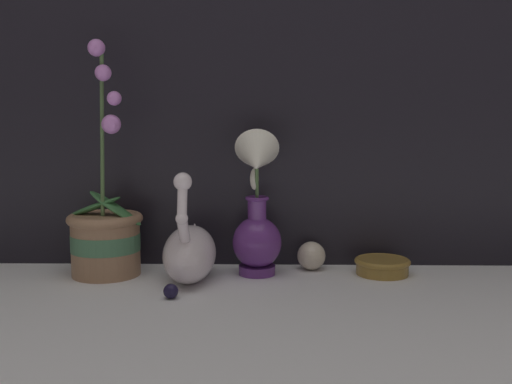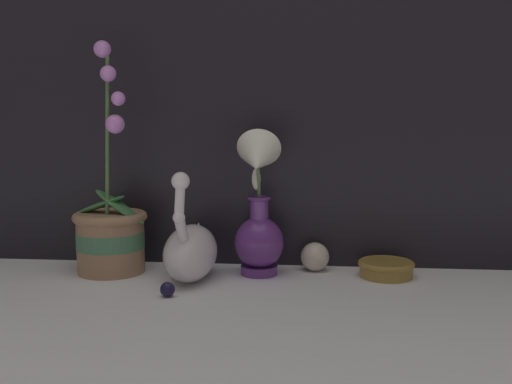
{
  "view_description": "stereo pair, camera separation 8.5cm",
  "coord_description": "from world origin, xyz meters",
  "px_view_note": "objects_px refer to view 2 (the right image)",
  "views": [
    {
      "loc": [
        0.05,
        -1.01,
        0.32
      ],
      "look_at": [
        0.03,
        0.14,
        0.18
      ],
      "focal_mm": 42.0,
      "sensor_mm": 36.0,
      "label": 1
    },
    {
      "loc": [
        0.13,
        -1.0,
        0.32
      ],
      "look_at": [
        0.03,
        0.14,
        0.18
      ],
      "focal_mm": 42.0,
      "sensor_mm": 36.0,
      "label": 2
    }
  ],
  "objects_px": {
    "glass_sphere": "(315,257)",
    "amber_dish": "(386,267)",
    "blue_vase": "(259,216)",
    "swan_figurine": "(191,250)",
    "orchid_potted_plant": "(111,231)"
  },
  "relations": [
    {
      "from": "blue_vase",
      "to": "amber_dish",
      "type": "distance_m",
      "value": 0.28
    },
    {
      "from": "swan_figurine",
      "to": "blue_vase",
      "type": "height_order",
      "value": "blue_vase"
    },
    {
      "from": "orchid_potted_plant",
      "to": "blue_vase",
      "type": "distance_m",
      "value": 0.31
    },
    {
      "from": "swan_figurine",
      "to": "blue_vase",
      "type": "bearing_deg",
      "value": 17.29
    },
    {
      "from": "swan_figurine",
      "to": "glass_sphere",
      "type": "bearing_deg",
      "value": 20.43
    },
    {
      "from": "orchid_potted_plant",
      "to": "swan_figurine",
      "type": "xyz_separation_m",
      "value": [
        0.18,
        -0.04,
        -0.03
      ]
    },
    {
      "from": "swan_figurine",
      "to": "blue_vase",
      "type": "relative_size",
      "value": 0.75
    },
    {
      "from": "orchid_potted_plant",
      "to": "swan_figurine",
      "type": "bearing_deg",
      "value": -13.45
    },
    {
      "from": "orchid_potted_plant",
      "to": "amber_dish",
      "type": "relative_size",
      "value": 4.16
    },
    {
      "from": "orchid_potted_plant",
      "to": "swan_figurine",
      "type": "relative_size",
      "value": 2.13
    },
    {
      "from": "orchid_potted_plant",
      "to": "glass_sphere",
      "type": "xyz_separation_m",
      "value": [
        0.43,
        0.05,
        -0.06
      ]
    },
    {
      "from": "orchid_potted_plant",
      "to": "swan_figurine",
      "type": "distance_m",
      "value": 0.18
    },
    {
      "from": "orchid_potted_plant",
      "to": "blue_vase",
      "type": "xyz_separation_m",
      "value": [
        0.31,
        -0.0,
        0.04
      ]
    },
    {
      "from": "blue_vase",
      "to": "glass_sphere",
      "type": "xyz_separation_m",
      "value": [
        0.12,
        0.05,
        -0.09
      ]
    },
    {
      "from": "glass_sphere",
      "to": "amber_dish",
      "type": "xyz_separation_m",
      "value": [
        0.14,
        -0.03,
        -0.01
      ]
    }
  ]
}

